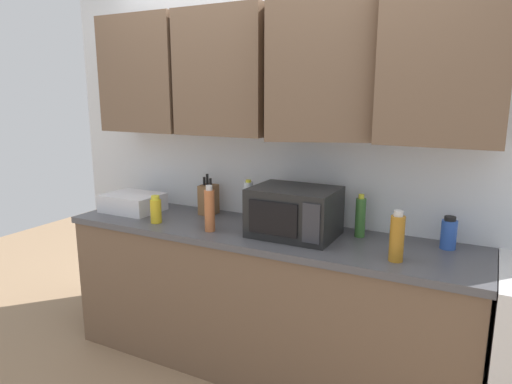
# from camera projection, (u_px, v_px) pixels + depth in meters

# --- Properties ---
(wall_back_with_cabinets) EXTENTS (3.39, 0.53, 2.60)m
(wall_back_with_cabinets) POSITION_uv_depth(u_px,v_px,m) (279.00, 114.00, 2.79)
(wall_back_with_cabinets) COLOR white
(wall_back_with_cabinets) RESTS_ON ground_plane
(counter_run) EXTENTS (2.52, 0.63, 0.90)m
(counter_run) POSITION_uv_depth(u_px,v_px,m) (261.00, 300.00, 2.83)
(counter_run) COLOR brown
(counter_run) RESTS_ON ground_plane
(microwave) EXTENTS (0.48, 0.37, 0.28)m
(microwave) POSITION_uv_depth(u_px,v_px,m) (294.00, 212.00, 2.62)
(microwave) COLOR black
(microwave) RESTS_ON counter_run
(dish_rack) EXTENTS (0.38, 0.30, 0.12)m
(dish_rack) POSITION_uv_depth(u_px,v_px,m) (133.00, 202.00, 3.18)
(dish_rack) COLOR silver
(dish_rack) RESTS_ON counter_run
(knife_block) EXTENTS (0.10, 0.12, 0.28)m
(knife_block) POSITION_uv_depth(u_px,v_px,m) (209.00, 199.00, 3.09)
(knife_block) COLOR brown
(knife_block) RESTS_ON counter_run
(bottle_amber_vinegar) EXTENTS (0.07, 0.07, 0.26)m
(bottle_amber_vinegar) POSITION_uv_depth(u_px,v_px,m) (397.00, 238.00, 2.22)
(bottle_amber_vinegar) COLOR #AD701E
(bottle_amber_vinegar) RESTS_ON counter_run
(bottle_spice_jar) EXTENTS (0.06, 0.06, 0.28)m
(bottle_spice_jar) POSITION_uv_depth(u_px,v_px,m) (210.00, 210.00, 2.70)
(bottle_spice_jar) COLOR #BC6638
(bottle_spice_jar) RESTS_ON counter_run
(bottle_green_oil) EXTENTS (0.06, 0.06, 0.25)m
(bottle_green_oil) POSITION_uv_depth(u_px,v_px,m) (360.00, 217.00, 2.60)
(bottle_green_oil) COLOR #386B2D
(bottle_green_oil) RESTS_ON counter_run
(bottle_yellow_mustard) EXTENTS (0.07, 0.07, 0.18)m
(bottle_yellow_mustard) POSITION_uv_depth(u_px,v_px,m) (156.00, 210.00, 2.89)
(bottle_yellow_mustard) COLOR gold
(bottle_yellow_mustard) RESTS_ON counter_run
(bottle_clear_tall) EXTENTS (0.06, 0.06, 0.27)m
(bottle_clear_tall) POSITION_uv_depth(u_px,v_px,m) (248.00, 202.00, 2.89)
(bottle_clear_tall) COLOR silver
(bottle_clear_tall) RESTS_ON counter_run
(bottle_blue_cleaner) EXTENTS (0.08, 0.08, 0.18)m
(bottle_blue_cleaner) POSITION_uv_depth(u_px,v_px,m) (449.00, 233.00, 2.41)
(bottle_blue_cleaner) COLOR #2D56B7
(bottle_blue_cleaner) RESTS_ON counter_run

